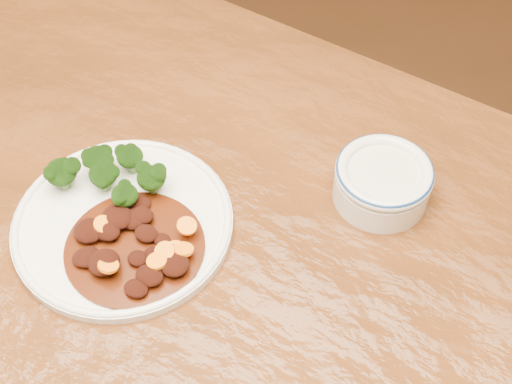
% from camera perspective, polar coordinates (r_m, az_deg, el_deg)
% --- Properties ---
extents(dining_table, '(1.58, 1.04, 0.75)m').
position_cam_1_polar(dining_table, '(0.81, -6.39, -11.52)').
color(dining_table, '#602E11').
rests_on(dining_table, ground).
extents(dinner_plate, '(0.24, 0.24, 0.02)m').
position_cam_1_polar(dinner_plate, '(0.80, -10.60, -2.42)').
color(dinner_plate, white).
rests_on(dinner_plate, dining_table).
extents(broccoli_florets, '(0.13, 0.09, 0.04)m').
position_cam_1_polar(broccoli_florets, '(0.81, -11.77, 1.55)').
color(broccoli_florets, '#66984E').
rests_on(broccoli_florets, dinner_plate).
extents(mince_stew, '(0.15, 0.15, 0.03)m').
position_cam_1_polar(mince_stew, '(0.77, -10.01, -4.14)').
color(mince_stew, '#431407').
rests_on(mince_stew, dinner_plate).
extents(dip_bowl, '(0.11, 0.11, 0.05)m').
position_cam_1_polar(dip_bowl, '(0.81, 10.10, 0.90)').
color(dip_bowl, silver).
rests_on(dip_bowl, dining_table).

